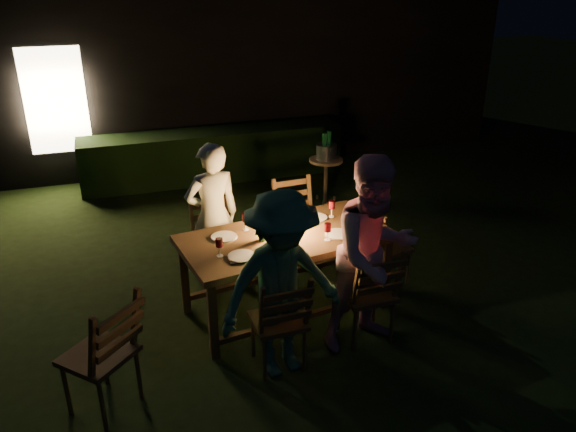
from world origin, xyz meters
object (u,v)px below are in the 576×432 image
object	(u,v)px
bottle_bucket_b	(329,147)
bottle_bucket_a	(324,149)
chair_near_left	(279,337)
chair_spare	(104,373)
dining_table	(286,243)
chair_far_right	(299,240)
lantern	(288,217)
side_table	(326,164)
person_opp_left	(281,286)
chair_end	(386,259)
person_opp_right	(374,254)
person_house_side	(213,216)
ice_bucket	(326,152)
chair_near_right	(366,309)
chair_far_left	(217,261)
bottle_table	(262,227)

from	to	relation	value
bottle_bucket_b	bottle_bucket_a	bearing A→B (deg)	-141.34
chair_near_left	chair_spare	size ratio (longest dim) A/B	0.91
dining_table	bottle_bucket_b	bearing A→B (deg)	51.48
chair_far_right	lantern	size ratio (longest dim) A/B	3.01
chair_near_left	side_table	bearing A→B (deg)	60.73
chair_far_right	person_opp_left	world-z (taller)	person_opp_left
chair_end	side_table	xyz separation A→B (m)	(0.24, 2.39, 0.31)
lantern	person_opp_right	bearing A→B (deg)	-56.90
person_house_side	side_table	size ratio (longest dim) A/B	2.41
person_opp_right	ice_bucket	size ratio (longest dim) A/B	6.02
chair_spare	lantern	distance (m)	2.15
side_table	person_opp_right	bearing A→B (deg)	-105.15
chair_near_left	chair_far_right	size ratio (longest dim) A/B	0.93
chair_near_left	chair_near_right	bearing A→B (deg)	6.98
side_table	chair_far_left	bearing A→B (deg)	-137.18
chair_far_right	side_table	distance (m)	2.02
chair_spare	ice_bucket	world-z (taller)	chair_spare
dining_table	person_opp_left	bearing A→B (deg)	-118.76
chair_near_left	chair_far_left	xyz separation A→B (m)	(-0.22, 1.52, -0.00)
person_opp_left	ice_bucket	size ratio (longest dim) A/B	5.52
chair_far_right	bottle_table	xyz separation A→B (m)	(-0.68, -0.88, 0.66)
chair_end	bottle_bucket_b	distance (m)	2.51
chair_end	bottle_bucket_b	size ratio (longest dim) A/B	2.88
chair_spare	side_table	size ratio (longest dim) A/B	1.62
chair_far_left	bottle_bucket_b	xyz separation A→B (m)	(2.07, 1.91, 0.53)
person_house_side	side_table	bearing A→B (deg)	-146.46
person_house_side	ice_bucket	world-z (taller)	person_house_side
chair_near_right	bottle_bucket_a	world-z (taller)	chair_near_right
person_opp_left	side_table	xyz separation A→B (m)	(1.79, 3.44, -0.24)
chair_far_left	chair_far_right	xyz separation A→B (m)	(0.99, 0.15, 0.03)
person_house_side	bottle_table	world-z (taller)	person_house_side
chair_far_left	chair_spare	size ratio (longest dim) A/B	0.90
chair_spare	ice_bucket	size ratio (longest dim) A/B	3.59
lantern	ice_bucket	bearing A→B (deg)	60.51
bottle_bucket_a	chair_near_right	bearing A→B (deg)	-104.89
side_table	ice_bucket	distance (m)	0.19
person_opp_left	bottle_bucket_a	world-z (taller)	person_opp_left
person_opp_left	ice_bucket	xyz separation A→B (m)	(1.79, 3.44, -0.05)
chair_near_right	bottle_bucket_b	distance (m)	3.48
person_opp_right	chair_far_left	bearing A→B (deg)	119.49
person_opp_right	lantern	world-z (taller)	person_opp_right
chair_near_right	bottle_bucket_b	size ratio (longest dim) A/B	3.20
person_opp_left	chair_near_right	bearing A→B (deg)	3.13
person_opp_left	chair_far_left	bearing A→B (deg)	89.97
chair_spare	person_house_side	xyz separation A→B (m)	(1.21, 1.63, 0.48)
person_opp_right	lantern	distance (m)	0.96
lantern	ice_bucket	distance (m)	2.89
person_house_side	lantern	xyz separation A→B (m)	(0.61, -0.69, 0.19)
person_house_side	bottle_bucket_a	xyz separation A→B (m)	(1.98, 1.78, 0.02)
chair_far_right	chair_spare	distance (m)	2.81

